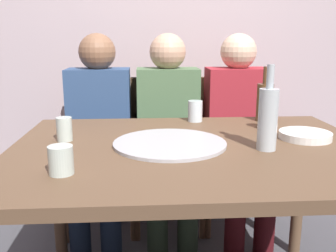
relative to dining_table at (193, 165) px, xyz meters
name	(u,v)px	position (x,y,z in m)	size (l,w,h in m)	color
back_wall	(170,14)	(0.00, 1.28, 0.63)	(6.00, 0.10, 2.60)	#B29EA3
dining_table	(193,165)	(0.00, 0.00, 0.00)	(1.36, 1.01, 0.75)	brown
pizza_tray	(170,143)	(-0.09, 0.02, 0.08)	(0.43, 0.43, 0.01)	#ADADB2
wine_bottle	(265,101)	(0.40, 0.41, 0.18)	(0.08, 0.08, 0.26)	brown
beer_bottle	(268,117)	(0.26, -0.07, 0.20)	(0.07, 0.07, 0.31)	#B2BCC1
tumbler_near	(265,119)	(0.35, 0.25, 0.12)	(0.06, 0.06, 0.09)	#B7C6BC
tumbler_far	(61,160)	(-0.43, -0.27, 0.12)	(0.07, 0.07, 0.09)	#B7C6BC
wine_glass	(195,111)	(0.06, 0.42, 0.13)	(0.07, 0.07, 0.10)	silver
short_glass	(64,129)	(-0.49, 0.10, 0.13)	(0.06, 0.06, 0.09)	#B7C6BC
plate_stack	(305,135)	(0.46, 0.07, 0.09)	(0.20, 0.20, 0.03)	white
chair_left	(102,143)	(-0.44, 0.91, -0.16)	(0.44, 0.44, 0.90)	brown
chair_middle	(167,141)	(-0.04, 0.91, -0.16)	(0.44, 0.44, 0.90)	brown
chair_right	(232,140)	(0.37, 0.91, -0.16)	(0.44, 0.44, 0.90)	brown
guest_in_sweater	(98,128)	(-0.44, 0.75, -0.03)	(0.36, 0.56, 1.17)	navy
guest_in_beanie	(169,127)	(-0.04, 0.75, -0.03)	(0.36, 0.56, 1.17)	#4C6B47
guest_by_wall	(239,126)	(0.37, 0.75, -0.03)	(0.36, 0.56, 1.17)	maroon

